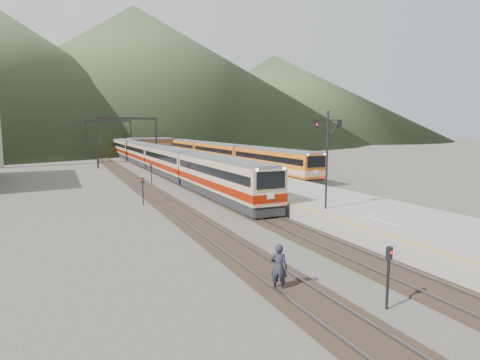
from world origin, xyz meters
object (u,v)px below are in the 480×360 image
second_train (219,154)px  worker (279,267)px  signal_mast (327,149)px  main_train (142,154)px

second_train → worker: bearing=-108.9°
worker → signal_mast: bearing=-90.8°
worker → second_train: bearing=-64.6°
main_train → worker: main_train is taller
main_train → signal_mast: (3.01, -48.03, 3.10)m
main_train → second_train: second_train is taller
second_train → main_train: bearing=149.0°
main_train → worker: (-5.43, -56.48, -0.92)m
main_train → second_train: bearing=-31.0°
second_train → worker: (-16.93, -49.58, -0.95)m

